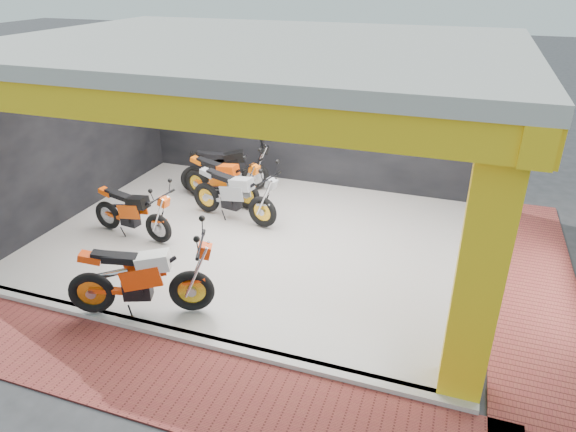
% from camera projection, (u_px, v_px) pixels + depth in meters
% --- Properties ---
extents(ground, '(80.00, 80.00, 0.00)m').
position_uv_depth(ground, '(214.00, 299.00, 8.13)').
color(ground, '#2D2D30').
rests_on(ground, ground).
extents(showroom_floor, '(8.00, 6.00, 0.10)m').
position_uv_depth(showroom_floor, '(261.00, 240.00, 9.81)').
color(showroom_floor, white).
rests_on(showroom_floor, ground).
extents(showroom_ceiling, '(8.40, 6.40, 0.20)m').
position_uv_depth(showroom_ceiling, '(256.00, 46.00, 8.26)').
color(showroom_ceiling, beige).
rests_on(showroom_ceiling, corner_column).
extents(back_wall, '(8.20, 0.20, 3.50)m').
position_uv_depth(back_wall, '(310.00, 113.00, 11.70)').
color(back_wall, black).
rests_on(back_wall, ground).
extents(left_wall, '(0.20, 6.20, 3.50)m').
position_uv_depth(left_wall, '(70.00, 133.00, 10.29)').
color(left_wall, black).
rests_on(left_wall, ground).
extents(corner_column, '(0.50, 0.50, 3.50)m').
position_uv_depth(corner_column, '(480.00, 270.00, 5.61)').
color(corner_column, yellow).
rests_on(corner_column, ground).
extents(header_beam_front, '(8.40, 0.30, 0.40)m').
position_uv_depth(header_beam_front, '(155.00, 107.00, 5.84)').
color(header_beam_front, yellow).
rests_on(header_beam_front, corner_column).
extents(header_beam_right, '(0.30, 6.40, 0.40)m').
position_uv_depth(header_beam_right, '(519.00, 81.00, 7.20)').
color(header_beam_right, yellow).
rests_on(header_beam_right, corner_column).
extents(floor_kerb, '(8.00, 0.20, 0.10)m').
position_uv_depth(floor_kerb, '(181.00, 336.00, 7.24)').
color(floor_kerb, white).
rests_on(floor_kerb, ground).
extents(paver_front, '(9.00, 1.40, 0.03)m').
position_uv_depth(paver_front, '(150.00, 375.00, 6.59)').
color(paver_front, maroon).
rests_on(paver_front, ground).
extents(paver_right, '(1.40, 7.00, 0.03)m').
position_uv_depth(paver_right, '(533.00, 288.00, 8.39)').
color(paver_right, maroon).
rests_on(paver_right, ground).
extents(moto_hero, '(2.39, 1.59, 1.37)m').
position_uv_depth(moto_hero, '(190.00, 272.00, 7.38)').
color(moto_hero, '#F73D0A').
rests_on(moto_hero, showroom_floor).
extents(moto_row_a, '(2.23, 1.17, 1.30)m').
position_uv_depth(moto_row_a, '(262.00, 197.00, 9.88)').
color(moto_row_a, '#97999E').
rests_on(moto_row_a, showroom_floor).
extents(moto_row_b, '(1.99, 0.94, 1.17)m').
position_uv_depth(moto_row_b, '(157.00, 215.00, 9.33)').
color(moto_row_b, '#EB4C09').
rests_on(moto_row_b, showroom_floor).
extents(moto_row_c, '(2.16, 1.11, 1.25)m').
position_uv_depth(moto_row_c, '(246.00, 182.00, 10.65)').
color(moto_row_c, '#FC650A').
rests_on(moto_row_c, showroom_floor).
extents(moto_row_d, '(2.24, 1.64, 1.29)m').
position_uv_depth(moto_row_d, '(255.00, 164.00, 11.59)').
color(moto_row_d, black).
rests_on(moto_row_d, showroom_floor).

